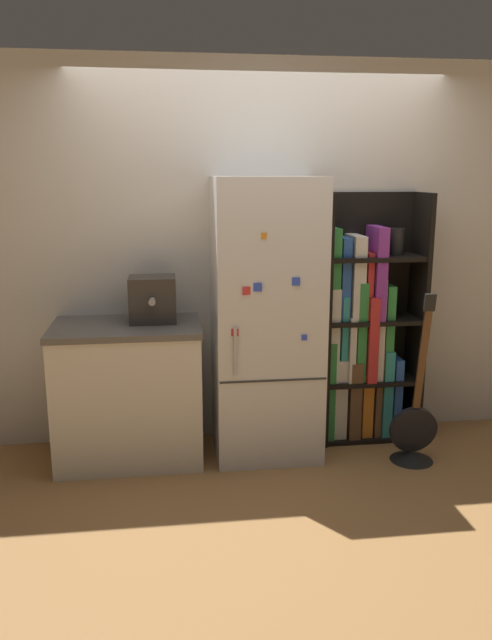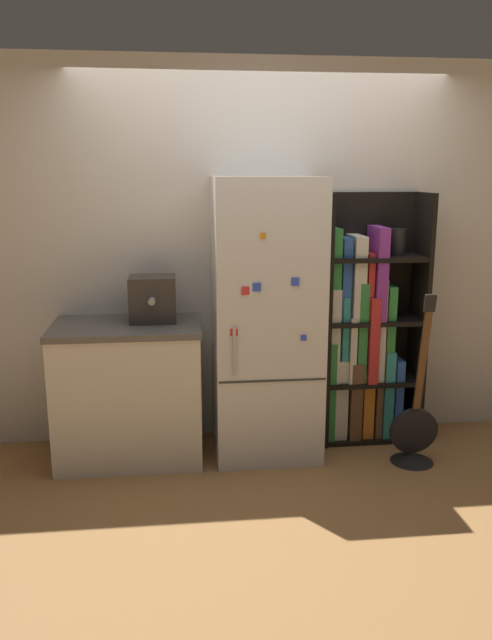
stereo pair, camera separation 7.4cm
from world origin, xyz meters
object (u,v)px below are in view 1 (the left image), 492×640
Objects in this scene: bookshelf at (362,335)px; refrigerator at (266,320)px; guitar at (413,437)px; espresso_machine at (153,299)px.

refrigerator is at bearing -167.85° from bookshelf.
guitar is at bearing -17.81° from refrigerator.
bookshelf reaches higher than guitar.
refrigerator reaches higher than espresso_machine.
bookshelf is 1.51× the size of guitar.
guitar is (0.23, -0.45, -0.58)m from bookshelf.
bookshelf reaches higher than espresso_machine.
espresso_machine is at bearing -176.25° from bookshelf.
bookshelf is 1.48m from espresso_machine.
refrigerator is 0.74m from bookshelf.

